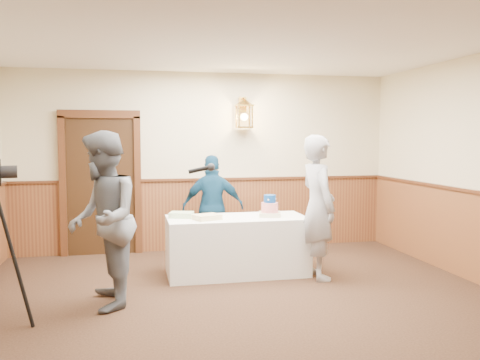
# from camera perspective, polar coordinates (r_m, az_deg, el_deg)

# --- Properties ---
(ground) EXTENTS (7.00, 7.00, 0.00)m
(ground) POSITION_cam_1_polar(r_m,az_deg,el_deg) (4.96, 2.05, -16.24)
(ground) COLOR black
(ground) RESTS_ON ground
(room_shell) EXTENTS (6.02, 7.02, 2.81)m
(room_shell) POSITION_cam_1_polar(r_m,az_deg,el_deg) (5.07, 0.26, 1.86)
(room_shell) COLOR beige
(room_shell) RESTS_ON ground
(display_table) EXTENTS (1.80, 0.80, 0.75)m
(display_table) POSITION_cam_1_polar(r_m,az_deg,el_deg) (6.67, -0.36, -7.36)
(display_table) COLOR white
(display_table) RESTS_ON ground
(tiered_cake) EXTENTS (0.33, 0.33, 0.28)m
(tiered_cake) POSITION_cam_1_polar(r_m,az_deg,el_deg) (6.66, 3.36, -3.15)
(tiered_cake) COLOR beige
(tiered_cake) RESTS_ON display_table
(sheet_cake_yellow) EXTENTS (0.38, 0.34, 0.06)m
(sheet_cake_yellow) POSITION_cam_1_polar(r_m,az_deg,el_deg) (6.41, -3.73, -4.17)
(sheet_cake_yellow) COLOR #EBCD8C
(sheet_cake_yellow) RESTS_ON display_table
(sheet_cake_green) EXTENTS (0.35, 0.31, 0.07)m
(sheet_cake_green) POSITION_cam_1_polar(r_m,az_deg,el_deg) (6.62, -6.59, -3.90)
(sheet_cake_green) COLOR #9EC087
(sheet_cake_green) RESTS_ON display_table
(interviewer) EXTENTS (1.55, 0.94, 1.85)m
(interviewer) POSITION_cam_1_polar(r_m,az_deg,el_deg) (5.47, -15.16, -4.35)
(interviewer) COLOR slate
(interviewer) RESTS_ON ground
(baker) EXTENTS (0.49, 0.70, 1.82)m
(baker) POSITION_cam_1_polar(r_m,az_deg,el_deg) (6.47, 8.75, -3.01)
(baker) COLOR #96969C
(baker) RESTS_ON ground
(assistant_p) EXTENTS (0.93, 0.47, 1.53)m
(assistant_p) POSITION_cam_1_polar(r_m,az_deg,el_deg) (7.44, -3.05, -3.07)
(assistant_p) COLOR navy
(assistant_p) RESTS_ON ground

